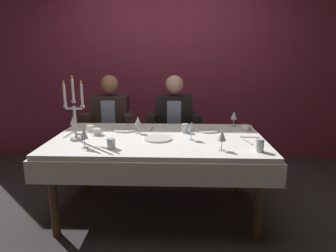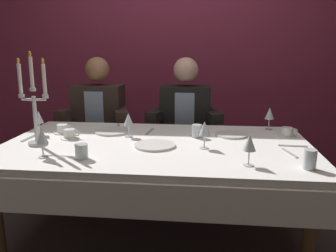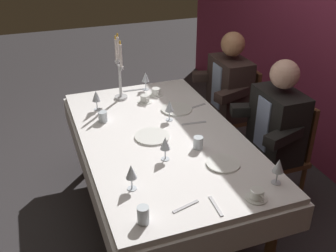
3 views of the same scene
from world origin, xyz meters
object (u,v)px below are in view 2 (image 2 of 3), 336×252
(candelabra, at_px, (34,108))
(dinner_plate_0, at_px, (231,135))
(water_tumbler_0, at_px, (310,159))
(wine_glass_4, at_px, (270,114))
(wine_glass_5, at_px, (39,118))
(wine_glass_0, at_px, (249,144))
(wine_glass_3, at_px, (42,137))
(coffee_cup_2, at_px, (63,129))
(seated_diner_1, at_px, (185,117))
(wine_glass_2, at_px, (128,120))
(coffee_cup_0, at_px, (287,132))
(wine_glass_1, at_px, (205,129))
(water_tumbler_2, at_px, (82,151))
(dinner_plate_2, at_px, (155,145))
(dinner_plate_1, at_px, (112,131))
(water_tumbler_1, at_px, (197,131))
(dining_table, at_px, (156,161))
(seated_diner_0, at_px, (99,115))
(coffee_cup_1, at_px, (70,134))

(candelabra, distance_m, dinner_plate_0, 1.27)
(water_tumbler_0, bearing_deg, wine_glass_4, 93.85)
(wine_glass_4, xyz_separation_m, wine_glass_5, (-1.58, -0.31, 0.00))
(wine_glass_0, bearing_deg, wine_glass_3, 179.20)
(candelabra, distance_m, coffee_cup_2, 0.37)
(wine_glass_0, relative_size, seated_diner_1, 0.13)
(wine_glass_2, relative_size, wine_glass_4, 1.00)
(coffee_cup_0, height_order, coffee_cup_2, same)
(wine_glass_1, height_order, water_tumbler_2, wine_glass_1)
(seated_diner_1, bearing_deg, water_tumbler_2, -111.54)
(wine_glass_2, distance_m, wine_glass_4, 1.01)
(dinner_plate_0, height_order, water_tumbler_2, water_tumbler_2)
(water_tumbler_2, bearing_deg, wine_glass_0, -1.15)
(wine_glass_0, bearing_deg, water_tumbler_0, -4.16)
(dinner_plate_2, xyz_separation_m, seated_diner_1, (0.13, 0.95, -0.01))
(dinner_plate_1, xyz_separation_m, dinner_plate_2, (0.35, -0.32, 0.00))
(seated_diner_1, bearing_deg, water_tumbler_1, -80.64)
(wine_glass_0, height_order, wine_glass_1, same)
(dining_table, height_order, wine_glass_4, wine_glass_4)
(dinner_plate_2, bearing_deg, seated_diner_1, 82.33)
(dinner_plate_1, distance_m, wine_glass_1, 0.73)
(wine_glass_1, bearing_deg, wine_glass_4, 48.84)
(candelabra, distance_m, water_tumbler_2, 0.47)
(candelabra, bearing_deg, wine_glass_1, 1.94)
(candelabra, bearing_deg, wine_glass_4, 20.82)
(coffee_cup_0, bearing_deg, seated_diner_0, 157.28)
(candelabra, height_order, coffee_cup_1, candelabra)
(water_tumbler_1, bearing_deg, wine_glass_5, -178.21)
(candelabra, distance_m, wine_glass_4, 1.58)
(dinner_plate_1, bearing_deg, dinner_plate_2, -42.42)
(coffee_cup_0, xyz_separation_m, seated_diner_1, (-0.72, 0.62, -0.03))
(candelabra, relative_size, water_tumbler_1, 6.58)
(candelabra, height_order, wine_glass_3, candelabra)
(dining_table, distance_m, coffee_cup_2, 0.72)
(wine_glass_2, relative_size, coffee_cup_0, 1.24)
(wine_glass_3, relative_size, seated_diner_1, 0.13)
(coffee_cup_1, bearing_deg, wine_glass_3, -88.93)
(water_tumbler_0, bearing_deg, dinner_plate_0, 118.14)
(wine_glass_1, relative_size, seated_diner_0, 0.13)
(coffee_cup_1, xyz_separation_m, coffee_cup_2, (-0.10, 0.13, 0.00))
(coffee_cup_0, xyz_separation_m, coffee_cup_2, (-1.53, -0.07, 0.00))
(wine_glass_2, xyz_separation_m, coffee_cup_2, (-0.48, 0.05, -0.09))
(water_tumbler_1, bearing_deg, dinner_plate_0, 16.98)
(wine_glass_4, height_order, wine_glass_5, same)
(wine_glass_4, distance_m, seated_diner_0, 1.46)
(wine_glass_0, relative_size, water_tumbler_1, 1.91)
(water_tumbler_0, height_order, seated_diner_1, seated_diner_1)
(wine_glass_3, height_order, coffee_cup_0, wine_glass_3)
(water_tumbler_1, relative_size, coffee_cup_2, 0.65)
(wine_glass_0, height_order, seated_diner_1, seated_diner_1)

